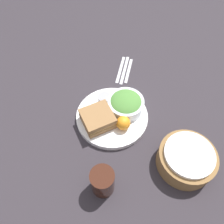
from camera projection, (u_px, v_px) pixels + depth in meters
ground_plane at (112, 118)px, 0.81m from camera, size 4.00×4.00×0.00m
plate at (112, 117)px, 0.80m from camera, size 0.26×0.26×0.02m
sandwich at (98, 119)px, 0.76m from camera, size 0.14×0.13×0.05m
salad_bowl at (126, 104)px, 0.79m from camera, size 0.13×0.13×0.06m
dressing_cup at (104, 100)px, 0.81m from camera, size 0.05×0.05×0.04m
orange_wedge at (123, 123)px, 0.75m from camera, size 0.05×0.05×0.05m
drink_glass at (103, 182)px, 0.63m from camera, size 0.07×0.07×0.10m
bread_basket at (186, 159)px, 0.68m from camera, size 0.18×0.18×0.08m
fork at (120, 69)px, 0.96m from camera, size 0.15×0.09×0.01m
knife at (125, 70)px, 0.95m from camera, size 0.16×0.09×0.01m
spoon at (129, 70)px, 0.95m from camera, size 0.13×0.08×0.01m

